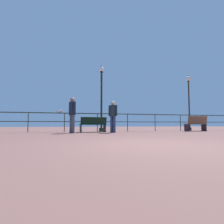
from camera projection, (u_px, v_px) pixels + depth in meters
ground_plane at (155, 145)px, 3.92m from camera, size 60.00×60.00×0.00m
pier_railing at (97, 118)px, 10.86m from camera, size 19.48×0.05×1.12m
bench_near_left at (93, 124)px, 10.10m from camera, size 1.51×0.75×0.85m
bench_near_right at (196, 123)px, 11.86m from camera, size 1.45×0.70×1.00m
lamppost_center at (101, 95)px, 11.32m from camera, size 0.32×0.32×4.24m
lamppost_right at (189, 94)px, 13.02m from camera, size 0.35×0.35×4.08m
person_by_bench at (113, 115)px, 9.55m from camera, size 0.40×0.43×1.69m
person_at_railing at (72, 113)px, 9.11m from camera, size 0.35×0.54×1.82m
seagull_on_rail at (60, 111)px, 10.31m from camera, size 0.42×0.22×0.20m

